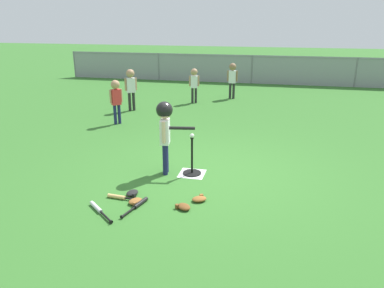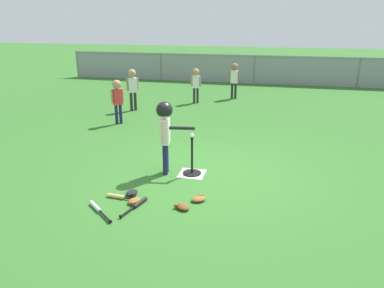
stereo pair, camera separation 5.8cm
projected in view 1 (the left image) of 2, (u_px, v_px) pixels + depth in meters
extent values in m
plane|color=#336B28|center=(212.00, 174.00, 6.48)|extent=(60.00, 60.00, 0.00)
cube|color=white|center=(192.00, 173.00, 6.48)|extent=(0.44, 0.44, 0.01)
cylinder|color=black|center=(192.00, 173.00, 6.48)|extent=(0.32, 0.32, 0.03)
cylinder|color=black|center=(192.00, 155.00, 6.37)|extent=(0.04, 0.04, 0.64)
cylinder|color=black|center=(192.00, 138.00, 6.27)|extent=(0.06, 0.06, 0.02)
sphere|color=white|center=(192.00, 136.00, 6.25)|extent=(0.07, 0.07, 0.07)
cylinder|color=#191E4C|center=(166.00, 157.00, 6.48)|extent=(0.09, 0.09, 0.55)
cylinder|color=#191E4C|center=(165.00, 160.00, 6.36)|extent=(0.09, 0.09, 0.55)
cube|color=white|center=(165.00, 132.00, 6.26)|extent=(0.18, 0.26, 0.43)
cylinder|color=beige|center=(166.00, 127.00, 6.40)|extent=(0.06, 0.06, 0.37)
cylinder|color=beige|center=(164.00, 133.00, 6.11)|extent=(0.06, 0.06, 0.37)
sphere|color=beige|center=(164.00, 112.00, 6.15)|extent=(0.24, 0.24, 0.24)
sphere|color=black|center=(164.00, 110.00, 6.14)|extent=(0.28, 0.28, 0.28)
cylinder|color=black|center=(177.00, 128.00, 6.23)|extent=(0.60, 0.15, 0.06)
cylinder|color=#262626|center=(134.00, 101.00, 10.82)|extent=(0.08, 0.08, 0.54)
cylinder|color=#262626|center=(130.00, 102.00, 10.78)|extent=(0.08, 0.08, 0.54)
cube|color=white|center=(131.00, 85.00, 10.65)|extent=(0.28, 0.25, 0.42)
cylinder|color=tan|center=(136.00, 84.00, 10.69)|extent=(0.06, 0.06, 0.36)
cylinder|color=tan|center=(126.00, 85.00, 10.59)|extent=(0.06, 0.06, 0.36)
sphere|color=tan|center=(130.00, 73.00, 10.54)|extent=(0.24, 0.24, 0.24)
cylinder|color=#262626|center=(196.00, 95.00, 11.77)|extent=(0.08, 0.08, 0.49)
cylinder|color=#262626|center=(192.00, 95.00, 11.77)|extent=(0.08, 0.08, 0.49)
cube|color=white|center=(194.00, 82.00, 11.63)|extent=(0.24, 0.17, 0.38)
cylinder|color=tan|center=(198.00, 81.00, 11.62)|extent=(0.05, 0.05, 0.32)
cylinder|color=tan|center=(190.00, 81.00, 11.63)|extent=(0.05, 0.05, 0.32)
sphere|color=tan|center=(194.00, 72.00, 11.53)|extent=(0.22, 0.22, 0.22)
cylinder|color=#191E4C|center=(119.00, 114.00, 9.47)|extent=(0.08, 0.08, 0.50)
cylinder|color=#191E4C|center=(115.00, 115.00, 9.42)|extent=(0.08, 0.08, 0.50)
cube|color=red|center=(116.00, 97.00, 9.30)|extent=(0.25, 0.25, 0.39)
cylinder|color=tan|center=(121.00, 95.00, 9.36)|extent=(0.06, 0.06, 0.33)
cylinder|color=tan|center=(111.00, 97.00, 9.22)|extent=(0.06, 0.06, 0.33)
sphere|color=tan|center=(115.00, 84.00, 9.20)|extent=(0.22, 0.22, 0.22)
cylinder|color=#262626|center=(234.00, 91.00, 12.40)|extent=(0.08, 0.08, 0.52)
cylinder|color=#262626|center=(230.00, 91.00, 12.42)|extent=(0.08, 0.08, 0.52)
cube|color=white|center=(232.00, 77.00, 12.26)|extent=(0.23, 0.14, 0.41)
cylinder|color=#8C6647|center=(237.00, 76.00, 12.22)|extent=(0.06, 0.06, 0.35)
cylinder|color=#8C6647|center=(228.00, 76.00, 12.28)|extent=(0.06, 0.06, 0.35)
sphere|color=#8C6647|center=(233.00, 67.00, 12.15)|extent=(0.23, 0.23, 0.23)
cylinder|color=silver|center=(96.00, 207.00, 5.28)|extent=(0.29, 0.27, 0.06)
cylinder|color=black|center=(106.00, 217.00, 5.02)|extent=(0.27, 0.24, 0.03)
cylinder|color=black|center=(111.00, 222.00, 4.89)|extent=(0.04, 0.05, 0.05)
cylinder|color=#DBB266|center=(117.00, 197.00, 5.59)|extent=(0.29, 0.09, 0.06)
cylinder|color=black|center=(134.00, 199.00, 5.50)|extent=(0.29, 0.05, 0.03)
cylinder|color=black|center=(142.00, 201.00, 5.46)|extent=(0.02, 0.05, 0.05)
cylinder|color=black|center=(141.00, 203.00, 5.40)|extent=(0.13, 0.31, 0.06)
cylinder|color=black|center=(128.00, 212.00, 5.15)|extent=(0.10, 0.30, 0.03)
cylinder|color=black|center=(122.00, 217.00, 5.02)|extent=(0.05, 0.03, 0.05)
ellipsoid|color=brown|center=(199.00, 199.00, 5.50)|extent=(0.27, 0.25, 0.07)
cube|color=brown|center=(201.00, 196.00, 5.59)|extent=(0.06, 0.06, 0.06)
ellipsoid|color=brown|center=(184.00, 207.00, 5.28)|extent=(0.27, 0.26, 0.07)
cube|color=brown|center=(177.00, 206.00, 5.29)|extent=(0.06, 0.06, 0.06)
ellipsoid|color=black|center=(132.00, 193.00, 5.69)|extent=(0.20, 0.25, 0.07)
cube|color=black|center=(134.00, 196.00, 5.61)|extent=(0.05, 0.06, 0.06)
ellipsoid|color=brown|center=(135.00, 201.00, 5.44)|extent=(0.25, 0.27, 0.07)
cube|color=brown|center=(135.00, 204.00, 5.35)|extent=(0.06, 0.06, 0.06)
cylinder|color=slate|center=(75.00, 64.00, 16.84)|extent=(0.06, 0.06, 1.15)
cylinder|color=slate|center=(159.00, 67.00, 16.01)|extent=(0.06, 0.06, 1.15)
cylinder|color=slate|center=(252.00, 69.00, 15.18)|extent=(0.06, 0.06, 1.15)
cylinder|color=slate|center=(356.00, 72.00, 14.35)|extent=(0.06, 0.06, 1.15)
cube|color=gray|center=(253.00, 56.00, 15.01)|extent=(16.00, 0.03, 0.03)
cube|color=gray|center=(252.00, 69.00, 15.18)|extent=(16.00, 0.01, 1.15)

